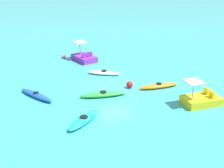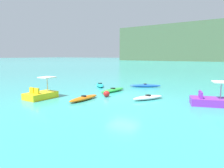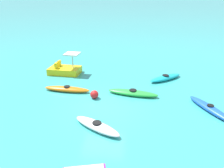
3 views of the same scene
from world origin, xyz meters
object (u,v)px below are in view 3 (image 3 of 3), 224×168
Objects in this scene: kayak_orange at (67,89)px; kayak_blue at (210,108)px; buoy_red at (94,94)px; kayak_white at (97,126)px; kayak_cyan at (165,78)px; pedal_boat_yellow at (65,69)px; kayak_green at (133,93)px.

kayak_blue is at bearing 77.78° from kayak_orange.
kayak_white is at bearing 11.44° from buoy_red.
kayak_cyan is 7.81m from pedal_boat_yellow.
pedal_boat_yellow is at bearing -162.13° from kayak_orange.
kayak_orange is 3.59m from pedal_boat_yellow.
kayak_blue and kayak_white have the same top height.
kayak_cyan is 0.83× the size of kayak_green.
kayak_cyan is at bearing -157.60° from kayak_blue.
kayak_blue is 11.03m from pedal_boat_yellow.
buoy_red is at bearing 66.34° from kayak_orange.
kayak_blue is 6.39m from kayak_white.
kayak_white is at bearing -22.46° from kayak_green.
kayak_blue is at bearing 22.40° from kayak_cyan.
kayak_cyan is at bearing 149.93° from kayak_white.
buoy_red reaches higher than kayak_green.
kayak_orange is at bearing -113.66° from buoy_red.
kayak_cyan is 0.88× the size of kayak_orange.
pedal_boat_yellow reaches higher than kayak_white.
buoy_red is (-1.00, -6.62, 0.10)m from kayak_blue.
kayak_white is 4.37m from kayak_green.
kayak_white is 5.17× the size of buoy_red.
pedal_boat_yellow is (-3.41, -1.10, 0.17)m from kayak_orange.
kayak_cyan is 8.06m from kayak_white.
buoy_red reaches higher than kayak_orange.
kayak_cyan is 7.23m from kayak_orange.
kayak_blue is 8.78m from kayak_orange.
kayak_orange and kayak_white have the same top height.
kayak_cyan and kayak_green have the same top height.
kayak_white is 0.81× the size of kayak_green.
pedal_boat_yellow is at bearing -153.86° from kayak_white.
buoy_red reaches higher than kayak_blue.
kayak_blue is (4.62, 1.90, -0.00)m from kayak_cyan.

